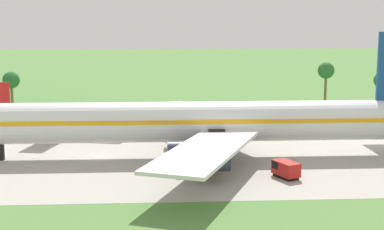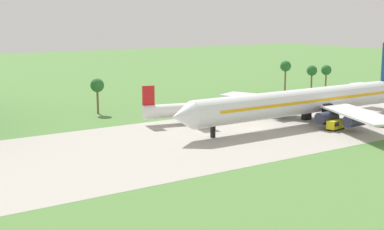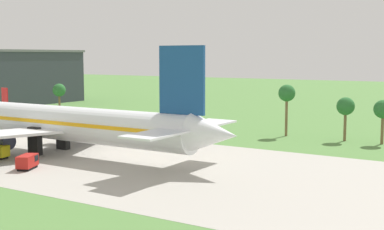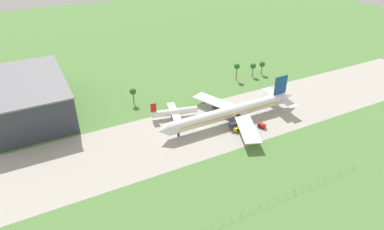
{
  "view_description": "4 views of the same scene",
  "coord_description": "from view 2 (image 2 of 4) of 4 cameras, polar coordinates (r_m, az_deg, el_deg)",
  "views": [
    {
      "loc": [
        8.97,
        -85.92,
        20.74
      ],
      "look_at": [
        14.09,
        -0.53,
        6.43
      ],
      "focal_mm": 55.0,
      "sensor_mm": 36.0,
      "label": 1
    },
    {
      "loc": [
        -79.43,
        -89.09,
        24.91
      ],
      "look_at": [
        -19.22,
        -0.53,
        5.43
      ],
      "focal_mm": 50.0,
      "sensor_mm": 36.0,
      "label": 2
    },
    {
      "loc": [
        88.85,
        -66.49,
        17.07
      ],
      "look_at": [
        47.4,
        -0.53,
        8.41
      ],
      "focal_mm": 50.0,
      "sensor_mm": 36.0,
      "label": 3
    },
    {
      "loc": [
        -70.25,
        -122.21,
        90.93
      ],
      "look_at": [
        -3.81,
        5.0,
        6.0
      ],
      "focal_mm": 32.0,
      "sensor_mm": 36.0,
      "label": 4
    }
  ],
  "objects": [
    {
      "name": "catering_van",
      "position": [
        124.73,
        15.09,
        -0.99
      ],
      "size": [
        5.45,
        2.89,
        2.27
      ],
      "color": "black",
      "rests_on": "ground_plane"
    },
    {
      "name": "regional_aircraft",
      "position": [
        129.13,
        -0.16,
        0.58
      ],
      "size": [
        23.83,
        21.67,
        9.37
      ],
      "color": "white",
      "rests_on": "ground_plane"
    },
    {
      "name": "taxiway_strip",
      "position": [
        121.93,
        7.35,
        -1.56
      ],
      "size": [
        320.0,
        44.0,
        0.02
      ],
      "color": "#A8A399",
      "rests_on": "ground_plane"
    },
    {
      "name": "baggage_tug",
      "position": [
        132.1,
        19.34,
        -0.62
      ],
      "size": [
        3.41,
        4.33,
        2.18
      ],
      "color": "black",
      "rests_on": "ground_plane"
    },
    {
      "name": "ground_plane",
      "position": [
        121.93,
        7.35,
        -1.56
      ],
      "size": [
        600.0,
        600.0,
        0.0
      ],
      "primitive_type": "plane",
      "color": "#517F3D"
    },
    {
      "name": "palm_tree_row",
      "position": [
        174.54,
        7.84,
        4.48
      ],
      "size": [
        91.0,
        3.6,
        11.01
      ],
      "color": "brown",
      "rests_on": "ground_plane"
    },
    {
      "name": "jet_airliner",
      "position": [
        131.48,
        12.71,
        1.51
      ],
      "size": [
        78.87,
        55.5,
        18.58
      ],
      "color": "white",
      "rests_on": "ground_plane"
    }
  ]
}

